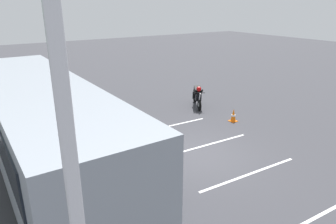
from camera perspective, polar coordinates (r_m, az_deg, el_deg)
ground_plane at (r=11.73m, az=5.34°, el=-7.83°), size 80.00×80.00×0.00m
tour_bus at (r=9.90m, az=-21.81°, el=-4.04°), size 10.39×2.70×3.25m
spectator_far_left at (r=10.12m, az=-5.50°, el=-6.24°), size 0.57×0.39×1.67m
spectator_left at (r=11.03m, az=-10.38°, el=-3.82°), size 0.58×0.37×1.77m
spectator_centre at (r=11.89m, az=-10.87°, el=-2.43°), size 0.57×0.31×1.69m
parked_motorcycle_silver at (r=13.02m, az=-15.53°, el=-3.31°), size 2.05×0.59×0.99m
stunt_motorcycle at (r=16.85m, az=5.43°, el=2.97°), size 1.86×1.11×1.23m
traffic_cone at (r=15.07m, az=11.97°, el=-0.60°), size 0.34×0.34×0.63m
bay_line_a at (r=9.62m, az=26.31°, el=-16.64°), size 0.27×4.06×0.01m
bay_line_b at (r=10.80m, az=14.82°, el=-10.99°), size 0.27×4.15×0.01m
bay_line_c at (r=12.37m, az=6.24°, el=-6.32°), size 0.29×4.48×0.01m
bay_line_d at (r=14.22m, az=-0.15°, el=-2.68°), size 0.27×4.07×0.01m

